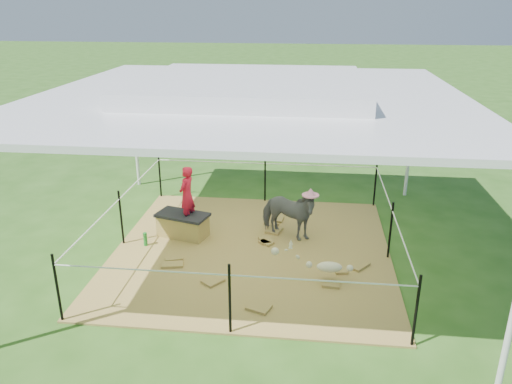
# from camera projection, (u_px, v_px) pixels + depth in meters

# --- Properties ---
(ground) EXTENTS (90.00, 90.00, 0.00)m
(ground) POSITION_uv_depth(u_px,v_px,m) (252.00, 251.00, 8.45)
(ground) COLOR #2D5919
(ground) RESTS_ON ground
(hay_patch) EXTENTS (4.60, 4.60, 0.03)m
(hay_patch) POSITION_uv_depth(u_px,v_px,m) (252.00, 251.00, 8.44)
(hay_patch) COLOR brown
(hay_patch) RESTS_ON ground
(canopy_tent) EXTENTS (6.30, 6.30, 2.90)m
(canopy_tent) POSITION_uv_depth(u_px,v_px,m) (251.00, 92.00, 7.48)
(canopy_tent) COLOR silver
(canopy_tent) RESTS_ON ground
(rope_fence) EXTENTS (4.54, 4.54, 1.00)m
(rope_fence) POSITION_uv_depth(u_px,v_px,m) (252.00, 217.00, 8.22)
(rope_fence) COLOR black
(rope_fence) RESTS_ON ground
(straw_bale) EXTENTS (0.93, 0.64, 0.38)m
(straw_bale) POSITION_uv_depth(u_px,v_px,m) (183.00, 226.00, 8.88)
(straw_bale) COLOR olive
(straw_bale) RESTS_ON hay_patch
(dark_cloth) EXTENTS (1.00, 0.70, 0.05)m
(dark_cloth) POSITION_uv_depth(u_px,v_px,m) (182.00, 215.00, 8.80)
(dark_cloth) COLOR black
(dark_cloth) RESTS_ON straw_bale
(woman) EXTENTS (0.34, 0.42, 1.02)m
(woman) POSITION_uv_depth(u_px,v_px,m) (187.00, 189.00, 8.62)
(woman) COLOR red
(woman) RESTS_ON straw_bale
(green_bottle) EXTENTS (0.08, 0.08, 0.24)m
(green_bottle) POSITION_uv_depth(u_px,v_px,m) (145.00, 239.00, 8.55)
(green_bottle) COLOR #1B7D26
(green_bottle) RESTS_ON hay_patch
(pony) EXTENTS (1.19, 0.86, 0.92)m
(pony) POSITION_uv_depth(u_px,v_px,m) (288.00, 214.00, 8.70)
(pony) COLOR #49494E
(pony) RESTS_ON hay_patch
(pink_hat) EXTENTS (0.29, 0.29, 0.13)m
(pink_hat) POSITION_uv_depth(u_px,v_px,m) (288.00, 186.00, 8.51)
(pink_hat) COLOR pink
(pink_hat) RESTS_ON pony
(foal) EXTENTS (0.99, 0.57, 0.54)m
(foal) POSITION_uv_depth(u_px,v_px,m) (330.00, 265.00, 7.40)
(foal) COLOR beige
(foal) RESTS_ON hay_patch
(trash_barrel) EXTENTS (0.72, 0.72, 0.96)m
(trash_barrel) POSITION_uv_depth(u_px,v_px,m) (414.00, 141.00, 13.32)
(trash_barrel) COLOR blue
(trash_barrel) RESTS_ON ground
(picnic_table_near) EXTENTS (2.27, 2.01, 0.78)m
(picnic_table_near) POSITION_uv_depth(u_px,v_px,m) (332.00, 122.00, 15.85)
(picnic_table_near) COLOR #53331C
(picnic_table_near) RESTS_ON ground
(picnic_table_far) EXTENTS (1.76, 1.34, 0.69)m
(picnic_table_far) POSITION_uv_depth(u_px,v_px,m) (456.00, 120.00, 16.23)
(picnic_table_far) COLOR #50361B
(picnic_table_far) RESTS_ON ground
(distant_person) EXTENTS (0.78, 0.71, 1.30)m
(distant_person) POSITION_uv_depth(u_px,v_px,m) (356.00, 116.00, 15.34)
(distant_person) COLOR #3674CA
(distant_person) RESTS_ON ground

